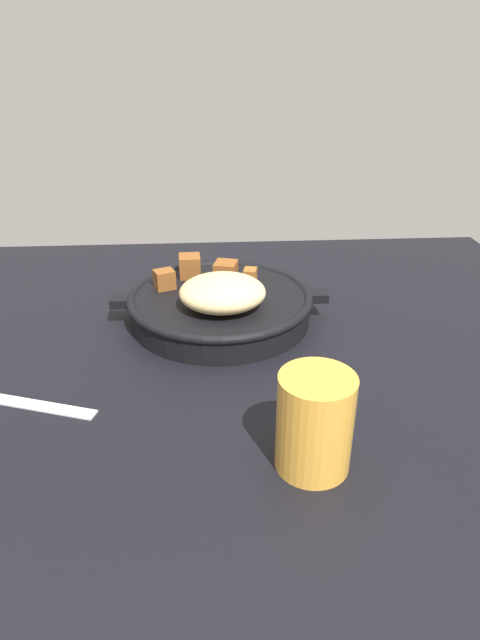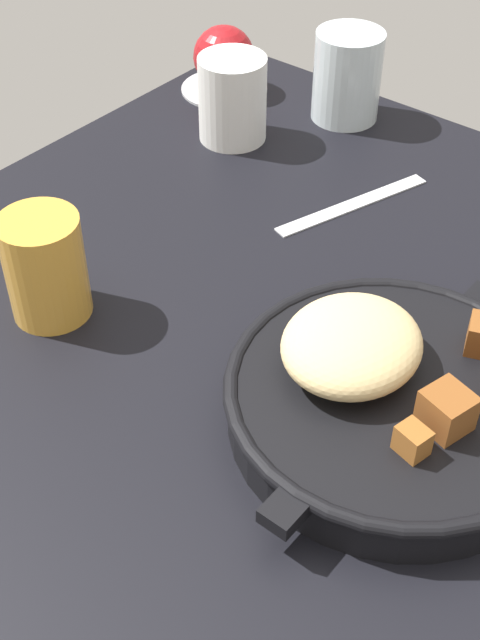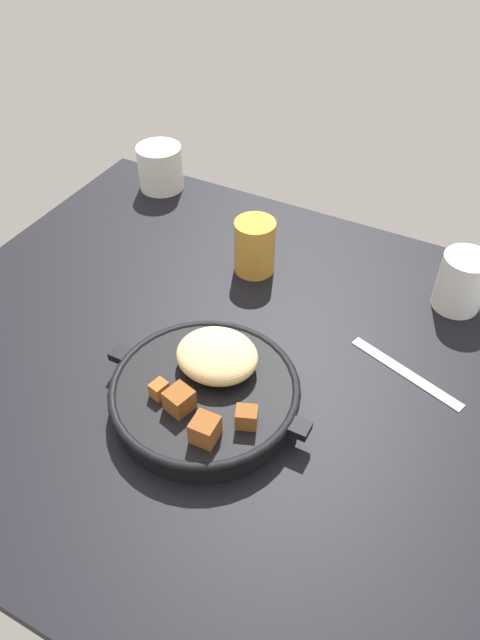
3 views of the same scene
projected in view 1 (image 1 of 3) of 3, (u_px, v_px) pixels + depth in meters
The scene contains 4 objects.
ground_plane at pixel (250, 361), 67.52cm from camera, with size 93.32×82.58×2.40cm, color black.
cast_iron_skillet at pixel (220, 303), 73.18cm from camera, with size 29.35×25.01×7.98cm.
butter_knife at pixel (18, 402), 57.59cm from camera, with size 17.87×1.60×0.36cm, color silver.
juice_glass_amber at pixel (315, 423), 47.27cm from camera, with size 6.77×6.77×9.34cm, color gold.
Camera 1 is at (4.89, 57.44, 34.35)cm, focal length 30.47 mm.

